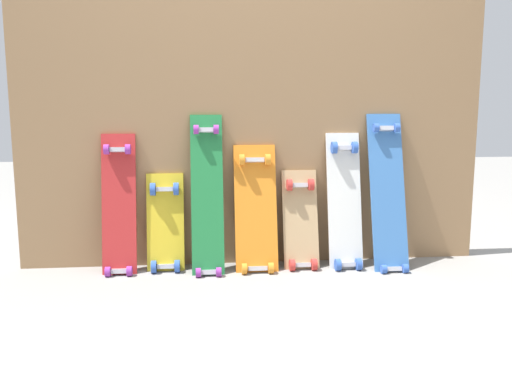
{
  "coord_description": "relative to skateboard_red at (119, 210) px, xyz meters",
  "views": [
    {
      "loc": [
        -0.31,
        -3.09,
        0.93
      ],
      "look_at": [
        0.0,
        -0.07,
        0.44
      ],
      "focal_mm": 38.77,
      "sensor_mm": 36.0,
      "label": 1
    }
  ],
  "objects": [
    {
      "name": "ground_plane",
      "position": [
        0.76,
        0.04,
        -0.35
      ],
      "size": [
        12.0,
        12.0,
        0.0
      ],
      "primitive_type": "plane",
      "color": "gray"
    },
    {
      "name": "plywood_wall_panel",
      "position": [
        0.76,
        0.11,
        0.51
      ],
      "size": [
        2.66,
        0.04,
        1.71
      ],
      "primitive_type": "cube",
      "color": "#99724C",
      "rests_on": "ground"
    },
    {
      "name": "skateboard_red",
      "position": [
        0.0,
        0.0,
        0.0
      ],
      "size": [
        0.19,
        0.22,
        0.83
      ],
      "color": "#B22626",
      "rests_on": "ground"
    },
    {
      "name": "skateboard_yellow",
      "position": [
        0.25,
        0.01,
        -0.11
      ],
      "size": [
        0.21,
        0.19,
        0.6
      ],
      "color": "gold",
      "rests_on": "ground"
    },
    {
      "name": "skateboard_green",
      "position": [
        0.48,
        -0.03,
        0.05
      ],
      "size": [
        0.18,
        0.28,
        0.94
      ],
      "color": "#1E7238",
      "rests_on": "ground"
    },
    {
      "name": "skateboard_orange",
      "position": [
        0.75,
        -0.02,
        -0.03
      ],
      "size": [
        0.24,
        0.26,
        0.76
      ],
      "color": "orange",
      "rests_on": "ground"
    },
    {
      "name": "skateboard_natural",
      "position": [
        1.01,
        -0.01,
        -0.1
      ],
      "size": [
        0.2,
        0.23,
        0.61
      ],
      "color": "tan",
      "rests_on": "ground"
    },
    {
      "name": "skateboard_white",
      "position": [
        1.27,
        -0.01,
        0.0
      ],
      "size": [
        0.19,
        0.25,
        0.82
      ],
      "color": "silver",
      "rests_on": "ground"
    },
    {
      "name": "skateboard_blue",
      "position": [
        1.51,
        -0.05,
        0.05
      ],
      "size": [
        0.2,
        0.32,
        0.94
      ],
      "color": "#386BAD",
      "rests_on": "ground"
    }
  ]
}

